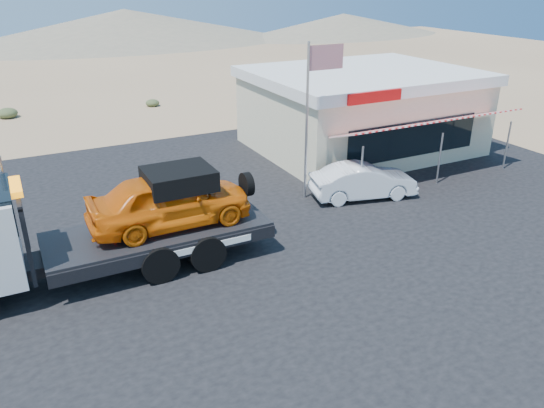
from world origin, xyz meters
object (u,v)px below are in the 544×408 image
Objects in this scene: tow_truck at (95,222)px; flagpole at (313,104)px; white_sedan at (363,181)px; jerky_store at (361,109)px.

flagpole is (8.55, 2.30, 2.05)m from tow_truck.
flagpole is at bearing 73.64° from white_sedan.
jerky_store reaches higher than tow_truck.
white_sedan is at bearing -29.82° from flagpole.
flagpole is (-5.57, -4.47, 1.77)m from jerky_store.
white_sedan is 3.71m from flagpole.
tow_truck is 1.59× the size of flagpole.
tow_truck is 9.09m from flagpole.
tow_truck is 0.92× the size of jerky_store.
jerky_store is 7.36m from flagpole.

